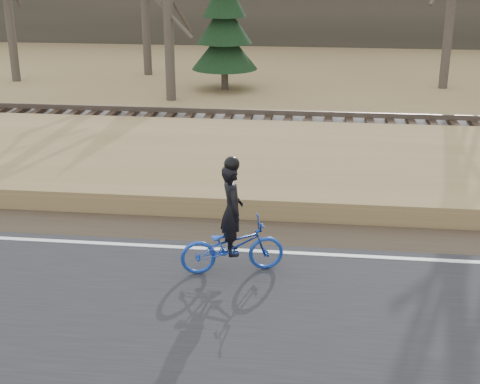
# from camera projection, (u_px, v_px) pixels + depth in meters

# --- Properties ---
(ground) EXTENTS (120.00, 120.00, 0.00)m
(ground) POSITION_uv_depth(u_px,v_px,m) (330.00, 263.00, 11.98)
(ground) COLOR olive
(ground) RESTS_ON ground
(road) EXTENTS (120.00, 6.00, 0.06)m
(road) POSITION_uv_depth(u_px,v_px,m) (332.00, 337.00, 9.64)
(road) COLOR black
(road) RESTS_ON ground
(edge_line) EXTENTS (120.00, 0.12, 0.01)m
(edge_line) POSITION_uv_depth(u_px,v_px,m) (330.00, 255.00, 12.15)
(edge_line) COLOR silver
(edge_line) RESTS_ON road
(shoulder) EXTENTS (120.00, 1.60, 0.04)m
(shoulder) POSITION_uv_depth(u_px,v_px,m) (330.00, 235.00, 13.09)
(shoulder) COLOR #473A2B
(shoulder) RESTS_ON ground
(embankment) EXTENTS (120.00, 5.00, 0.44)m
(embankment) POSITION_uv_depth(u_px,v_px,m) (329.00, 177.00, 15.82)
(embankment) COLOR olive
(embankment) RESTS_ON ground
(ballast) EXTENTS (120.00, 3.00, 0.45)m
(ballast) POSITION_uv_depth(u_px,v_px,m) (328.00, 135.00, 19.37)
(ballast) COLOR slate
(ballast) RESTS_ON ground
(railroad) EXTENTS (120.00, 2.40, 0.29)m
(railroad) POSITION_uv_depth(u_px,v_px,m) (329.00, 125.00, 19.26)
(railroad) COLOR black
(railroad) RESTS_ON ballast
(cyclist) EXTENTS (1.88, 1.09, 2.07)m
(cyclist) POSITION_uv_depth(u_px,v_px,m) (232.00, 236.00, 11.33)
(cyclist) COLOR #173A9F
(cyclist) RESTS_ON road
(bare_tree_near_left) EXTENTS (0.36, 0.36, 6.75)m
(bare_tree_near_left) POSITION_uv_depth(u_px,v_px,m) (168.00, 6.00, 23.72)
(bare_tree_near_left) COLOR #484035
(bare_tree_near_left) RESTS_ON ground
(conifer) EXTENTS (2.60, 2.60, 5.43)m
(conifer) POSITION_uv_depth(u_px,v_px,m) (224.00, 24.00, 25.90)
(conifer) COLOR #484035
(conifer) RESTS_ON ground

